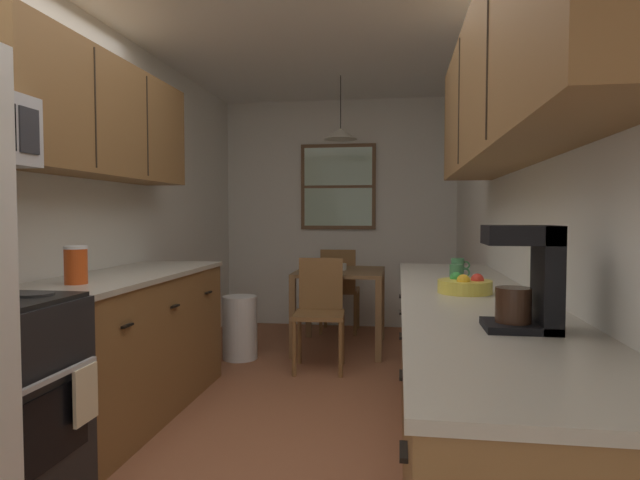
{
  "coord_description": "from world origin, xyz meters",
  "views": [
    {
      "loc": [
        0.67,
        -2.41,
        1.26
      ],
      "look_at": [
        0.14,
        1.16,
        1.09
      ],
      "focal_mm": 29.97,
      "sensor_mm": 36.0,
      "label": 1
    }
  ],
  "objects": [
    {
      "name": "pendant_light",
      "position": [
        0.13,
        2.56,
        2.02
      ],
      "size": [
        0.31,
        0.31,
        0.59
      ],
      "color": "black"
    },
    {
      "name": "dish_towel",
      "position": [
        -0.64,
        -0.35,
        0.5
      ],
      "size": [
        0.02,
        0.16,
        0.24
      ],
      "primitive_type": "cube",
      "color": "beige"
    },
    {
      "name": "dining_chair_far",
      "position": [
        0.05,
        3.21,
        0.5
      ],
      "size": [
        0.4,
        0.4,
        0.9
      ],
      "color": "brown",
      "rests_on": "ground"
    },
    {
      "name": "dining_chair_near",
      "position": [
        0.03,
        1.91,
        0.5
      ],
      "size": [
        0.43,
        0.43,
        0.9
      ],
      "color": "brown",
      "rests_on": "ground"
    },
    {
      "name": "upper_cabinets_left",
      "position": [
        -1.14,
        0.64,
        1.85
      ],
      "size": [
        0.33,
        1.85,
        0.71
      ],
      "color": "brown"
    },
    {
      "name": "upper_cabinets_right",
      "position": [
        1.14,
        0.02,
        1.85
      ],
      "size": [
        0.33,
        2.75,
        0.71
      ],
      "color": "brown"
    },
    {
      "name": "wall_right",
      "position": [
        1.35,
        1.0,
        1.27
      ],
      "size": [
        0.1,
        9.0,
        2.55
      ],
      "primitive_type": "cube",
      "color": "white",
      "rests_on": "ground"
    },
    {
      "name": "ground_plane",
      "position": [
        0.0,
        1.0,
        0.0
      ],
      "size": [
        12.0,
        12.0,
        0.0
      ],
      "primitive_type": "plane",
      "color": "#995B3D"
    },
    {
      "name": "back_window",
      "position": [
        -0.01,
        3.58,
        1.58
      ],
      "size": [
        0.84,
        0.05,
        0.96
      ],
      "color": "brown"
    },
    {
      "name": "trash_bin",
      "position": [
        -0.7,
        2.07,
        0.28
      ],
      "size": [
        0.3,
        0.3,
        0.55
      ],
      "primitive_type": "cylinder",
      "color": "white",
      "rests_on": "ground"
    },
    {
      "name": "mug_by_coffeemaker",
      "position": [
        1.04,
        0.97,
        0.95
      ],
      "size": [
        0.11,
        0.08,
        0.09
      ],
      "color": "#3F7F4C",
      "rests_on": "counter_right"
    },
    {
      "name": "counter_right",
      "position": [
        1.0,
        0.07,
        0.45
      ],
      "size": [
        0.64,
        3.07,
        0.9
      ],
      "color": "brown",
      "rests_on": "ground"
    },
    {
      "name": "fruit_bowl",
      "position": [
        0.98,
        0.12,
        0.94
      ],
      "size": [
        0.25,
        0.25,
        0.09
      ],
      "color": "#E5D14C",
      "rests_on": "counter_right"
    },
    {
      "name": "ceiling_slab",
      "position": [
        0.0,
        1.0,
        2.59
      ],
      "size": [
        4.4,
        9.0,
        0.08
      ],
      "primitive_type": "cube",
      "color": "white"
    },
    {
      "name": "counter_left",
      "position": [
        -1.0,
        0.69,
        0.45
      ],
      "size": [
        0.64,
        1.77,
        0.9
      ],
      "color": "brown",
      "rests_on": "ground"
    },
    {
      "name": "wall_back",
      "position": [
        0.0,
        3.65,
        1.27
      ],
      "size": [
        4.4,
        0.1,
        2.55
      ],
      "primitive_type": "cube",
      "color": "white",
      "rests_on": "ground"
    },
    {
      "name": "coffee_maker",
      "position": [
        1.08,
        -0.67,
        1.07
      ],
      "size": [
        0.22,
        0.18,
        0.33
      ],
      "color": "black",
      "rests_on": "counter_right"
    },
    {
      "name": "table_serving_bowl",
      "position": [
        0.09,
        2.58,
        0.77
      ],
      "size": [
        0.19,
        0.19,
        0.06
      ],
      "primitive_type": "cylinder",
      "color": "silver",
      "rests_on": "dining_table"
    },
    {
      "name": "dining_table",
      "position": [
        0.13,
        2.56,
        0.62
      ],
      "size": [
        0.81,
        0.89,
        0.74
      ],
      "color": "brown",
      "rests_on": "ground"
    },
    {
      "name": "mug_spare",
      "position": [
        0.98,
        0.51,
        0.95
      ],
      "size": [
        0.11,
        0.07,
        0.1
      ],
      "color": "#3F7F4C",
      "rests_on": "counter_right"
    },
    {
      "name": "wall_left",
      "position": [
        -1.35,
        1.0,
        1.27
      ],
      "size": [
        0.1,
        9.0,
        2.55
      ],
      "primitive_type": "cube",
      "color": "white",
      "rests_on": "ground"
    },
    {
      "name": "storage_canister",
      "position": [
        -1.0,
        0.16,
        1.0
      ],
      "size": [
        0.12,
        0.12,
        0.2
      ],
      "color": "#D84C19",
      "rests_on": "counter_left"
    }
  ]
}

